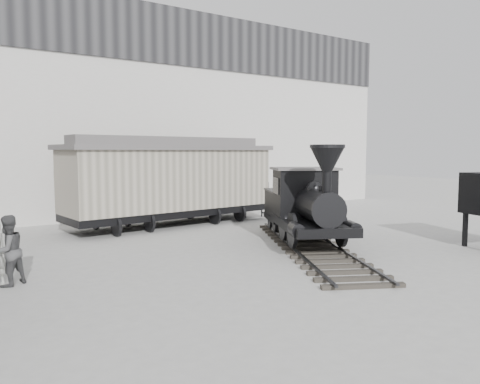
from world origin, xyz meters
TOP-DOWN VIEW (x-y plane):
  - ground at (0.00, 0.00)m, footprint 90.00×90.00m
  - north_wall at (0.00, 14.98)m, footprint 34.00×2.51m
  - locomotive at (2.14, 3.55)m, footprint 6.49×9.91m
  - boxcar at (0.00, 10.47)m, footprint 10.22×4.04m
  - visitor_b at (-7.72, 3.83)m, footprint 1.11×1.04m

SIDE VIEW (x-z plane):
  - ground at x=0.00m, z-range 0.00..0.00m
  - visitor_b at x=-7.72m, z-range 0.00..1.82m
  - locomotive at x=2.14m, z-range -0.46..3.07m
  - boxcar at x=0.00m, z-range 0.10..4.18m
  - north_wall at x=0.00m, z-range 0.05..11.05m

